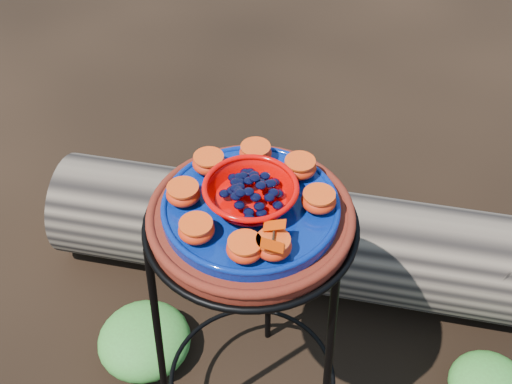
% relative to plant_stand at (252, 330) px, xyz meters
% --- Properties ---
extents(plant_stand, '(0.44, 0.44, 0.70)m').
position_rel_plant_stand_xyz_m(plant_stand, '(0.00, 0.00, 0.00)').
color(plant_stand, black).
rests_on(plant_stand, ground).
extents(terracotta_saucer, '(0.38, 0.38, 0.03)m').
position_rel_plant_stand_xyz_m(terracotta_saucer, '(0.00, 0.00, 0.37)').
color(terracotta_saucer, '#5C2413').
rests_on(terracotta_saucer, plant_stand).
extents(cobalt_plate, '(0.32, 0.32, 0.02)m').
position_rel_plant_stand_xyz_m(cobalt_plate, '(0.00, 0.00, 0.39)').
color(cobalt_plate, '#010F46').
rests_on(cobalt_plate, terracotta_saucer).
extents(red_bowl, '(0.16, 0.16, 0.04)m').
position_rel_plant_stand_xyz_m(red_bowl, '(0.00, 0.00, 0.42)').
color(red_bowl, '#CE0401').
rests_on(red_bowl, cobalt_plate).
extents(glass_gems, '(0.13, 0.13, 0.02)m').
position_rel_plant_stand_xyz_m(glass_gems, '(0.00, 0.00, 0.46)').
color(glass_gems, black).
rests_on(glass_gems, red_bowl).
extents(orange_half_0, '(0.06, 0.06, 0.03)m').
position_rel_plant_stand_xyz_m(orange_half_0, '(0.06, -0.11, 0.42)').
color(orange_half_0, '#C42D00').
rests_on(orange_half_0, cobalt_plate).
extents(orange_half_1, '(0.06, 0.06, 0.03)m').
position_rel_plant_stand_xyz_m(orange_half_1, '(0.12, 0.01, 0.42)').
color(orange_half_1, '#C42D00').
rests_on(orange_half_1, cobalt_plate).
extents(orange_half_2, '(0.06, 0.06, 0.03)m').
position_rel_plant_stand_xyz_m(orange_half_2, '(0.07, 0.10, 0.42)').
color(orange_half_2, '#C42D00').
rests_on(orange_half_2, cobalt_plate).
extents(orange_half_3, '(0.06, 0.06, 0.03)m').
position_rel_plant_stand_xyz_m(orange_half_3, '(-0.01, 0.12, 0.42)').
color(orange_half_3, '#C42D00').
rests_on(orange_half_3, cobalt_plate).
extents(orange_half_4, '(0.06, 0.06, 0.03)m').
position_rel_plant_stand_xyz_m(orange_half_4, '(-0.10, 0.07, 0.42)').
color(orange_half_4, '#C42D00').
rests_on(orange_half_4, cobalt_plate).
extents(orange_half_5, '(0.06, 0.06, 0.03)m').
position_rel_plant_stand_xyz_m(orange_half_5, '(-0.12, -0.01, 0.42)').
color(orange_half_5, '#C42D00').
rests_on(orange_half_5, cobalt_plate).
extents(orange_half_6, '(0.06, 0.06, 0.03)m').
position_rel_plant_stand_xyz_m(orange_half_6, '(-0.07, -0.10, 0.42)').
color(orange_half_6, '#C42D00').
rests_on(orange_half_6, cobalt_plate).
extents(orange_half_7, '(0.06, 0.06, 0.03)m').
position_rel_plant_stand_xyz_m(orange_half_7, '(0.01, -0.12, 0.42)').
color(orange_half_7, '#C42D00').
rests_on(orange_half_7, cobalt_plate).
extents(butterfly, '(0.09, 0.06, 0.01)m').
position_rel_plant_stand_xyz_m(butterfly, '(0.06, -0.11, 0.44)').
color(butterfly, '#BE2B00').
rests_on(butterfly, orange_half_0).
extents(driftwood_log, '(1.65, 0.45, 0.31)m').
position_rel_plant_stand_xyz_m(driftwood_log, '(0.14, 0.47, -0.20)').
color(driftwood_log, black).
rests_on(driftwood_log, ground).
extents(foliage_left, '(0.25, 0.25, 0.13)m').
position_rel_plant_stand_xyz_m(foliage_left, '(-0.32, 0.10, -0.29)').
color(foliage_left, '#356B26').
rests_on(foliage_left, ground).
extents(foliage_back, '(0.34, 0.34, 0.17)m').
position_rel_plant_stand_xyz_m(foliage_back, '(-0.11, 0.57, -0.27)').
color(foliage_back, '#356B26').
rests_on(foliage_back, ground).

